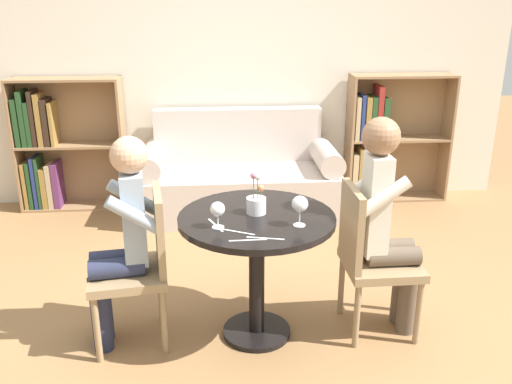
% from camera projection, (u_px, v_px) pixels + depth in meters
% --- Properties ---
extents(ground_plane, '(16.00, 16.00, 0.00)m').
position_uv_depth(ground_plane, '(257.00, 333.00, 3.22)').
color(ground_plane, olive).
extents(back_wall, '(5.20, 0.05, 2.70)m').
position_uv_depth(back_wall, '(236.00, 59.00, 5.03)').
color(back_wall, silver).
rests_on(back_wall, ground_plane).
extents(round_table, '(0.87, 0.87, 0.76)m').
position_uv_depth(round_table, '(257.00, 243.00, 3.03)').
color(round_table, black).
rests_on(round_table, ground_plane).
extents(couch, '(1.78, 0.80, 0.92)m').
position_uv_depth(couch, '(240.00, 180.00, 4.98)').
color(couch, beige).
rests_on(couch, ground_plane).
extents(bookshelf_left, '(0.98, 0.28, 1.22)m').
position_uv_depth(bookshelf_left, '(56.00, 147.00, 5.01)').
color(bookshelf_left, '#93704C').
rests_on(bookshelf_left, ground_plane).
extents(bookshelf_right, '(0.98, 0.28, 1.22)m').
position_uv_depth(bookshelf_right, '(383.00, 139.00, 5.23)').
color(bookshelf_right, '#93704C').
rests_on(bookshelf_right, ground_plane).
extents(chair_left, '(0.47, 0.47, 0.90)m').
position_uv_depth(chair_left, '(140.00, 261.00, 3.02)').
color(chair_left, '#937A56').
rests_on(chair_left, ground_plane).
extents(chair_right, '(0.43, 0.43, 0.90)m').
position_uv_depth(chair_right, '(370.00, 254.00, 3.11)').
color(chair_right, '#937A56').
rests_on(chair_right, ground_plane).
extents(person_left, '(0.45, 0.38, 1.21)m').
position_uv_depth(person_left, '(121.00, 239.00, 2.95)').
color(person_left, '#282D47').
rests_on(person_left, ground_plane).
extents(person_right, '(0.42, 0.34, 1.29)m').
position_uv_depth(person_right, '(387.00, 222.00, 3.05)').
color(person_right, brown).
rests_on(person_right, ground_plane).
extents(wine_glass_left, '(0.08, 0.08, 0.14)m').
position_uv_depth(wine_glass_left, '(218.00, 210.00, 2.78)').
color(wine_glass_left, white).
rests_on(wine_glass_left, round_table).
extents(wine_glass_right, '(0.09, 0.09, 0.16)m').
position_uv_depth(wine_glass_right, '(300.00, 205.00, 2.80)').
color(wine_glass_right, white).
rests_on(wine_glass_right, round_table).
extents(flower_vase, '(0.11, 0.11, 0.24)m').
position_uv_depth(flower_vase, '(257.00, 203.00, 2.98)').
color(flower_vase, silver).
rests_on(flower_vase, round_table).
extents(knife_left_setting, '(0.17, 0.10, 0.00)m').
position_uv_depth(knife_left_setting, '(237.00, 232.00, 2.76)').
color(knife_left_setting, silver).
rests_on(knife_left_setting, round_table).
extents(fork_left_setting, '(0.19, 0.05, 0.00)m').
position_uv_depth(fork_left_setting, '(265.00, 238.00, 2.69)').
color(fork_left_setting, silver).
rests_on(fork_left_setting, round_table).
extents(knife_right_setting, '(0.08, 0.18, 0.00)m').
position_uv_depth(knife_right_setting, '(216.00, 225.00, 2.84)').
color(knife_right_setting, silver).
rests_on(knife_right_setting, round_table).
extents(fork_right_setting, '(0.19, 0.02, 0.00)m').
position_uv_depth(fork_right_setting, '(248.00, 240.00, 2.66)').
color(fork_right_setting, silver).
rests_on(fork_right_setting, round_table).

